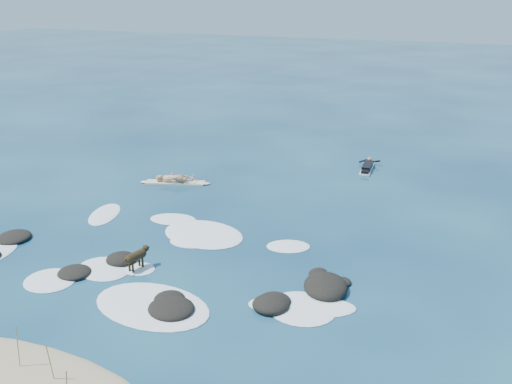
% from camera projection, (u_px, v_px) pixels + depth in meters
% --- Properties ---
extents(ground, '(160.00, 160.00, 0.00)m').
position_uv_depth(ground, '(177.00, 250.00, 19.17)').
color(ground, '#0A2642').
rests_on(ground, ground).
extents(reef_rocks, '(12.88, 5.97, 0.54)m').
position_uv_depth(reef_rocks, '(136.00, 279.00, 17.04)').
color(reef_rocks, black).
rests_on(reef_rocks, ground).
extents(breaking_foam, '(12.64, 7.68, 0.12)m').
position_uv_depth(breaking_foam, '(172.00, 265.00, 18.12)').
color(breaking_foam, white).
rests_on(breaking_foam, ground).
extents(standing_surfer_rig, '(3.10, 1.33, 1.81)m').
position_uv_depth(standing_surfer_rig, '(174.00, 169.00, 25.31)').
color(standing_surfer_rig, beige).
rests_on(standing_surfer_rig, ground).
extents(paddling_surfer_rig, '(1.06, 2.37, 0.41)m').
position_uv_depth(paddling_surfer_rig, '(367.00, 167.00, 27.46)').
color(paddling_surfer_rig, silver).
rests_on(paddling_surfer_rig, ground).
extents(dog, '(0.47, 1.15, 0.74)m').
position_uv_depth(dog, '(137.00, 256.00, 17.67)').
color(dog, black).
rests_on(dog, ground).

